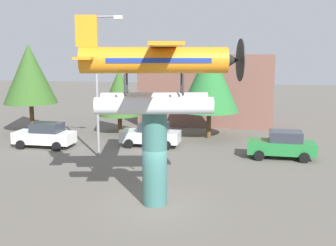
{
  "coord_description": "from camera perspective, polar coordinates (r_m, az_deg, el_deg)",
  "views": [
    {
      "loc": [
        4.04,
        -17.16,
        6.74
      ],
      "look_at": [
        0.0,
        3.0,
        3.15
      ],
      "focal_mm": 44.26,
      "sensor_mm": 36.0,
      "label": 1
    }
  ],
  "objects": [
    {
      "name": "tree_center_back",
      "position": [
        32.06,
        5.73,
        6.13
      ],
      "size": [
        4.6,
        4.6,
        7.23
      ],
      "color": "brown",
      "rests_on": "ground"
    },
    {
      "name": "tree_east",
      "position": [
        34.1,
        -6.72,
        4.17
      ],
      "size": [
        3.4,
        3.4,
        5.28
      ],
      "color": "brown",
      "rests_on": "ground"
    },
    {
      "name": "tree_west",
      "position": [
        35.77,
        -18.53,
        6.43
      ],
      "size": [
        4.34,
        4.34,
        7.32
      ],
      "color": "brown",
      "rests_on": "ground"
    },
    {
      "name": "car_mid_silver",
      "position": [
        29.56,
        -2.33,
        -1.55
      ],
      "size": [
        4.2,
        2.02,
        1.76
      ],
      "rotation": [
        0.0,
        0.0,
        3.14
      ],
      "color": "silver",
      "rests_on": "ground"
    },
    {
      "name": "streetlight_primary",
      "position": [
        26.31,
        -9.45,
        6.18
      ],
      "size": [
        1.84,
        0.28,
        8.9
      ],
      "color": "gray",
      "rests_on": "ground"
    },
    {
      "name": "ground_plane",
      "position": [
        18.88,
        -1.82,
        -11.03
      ],
      "size": [
        140.0,
        140.0,
        0.0
      ],
      "primitive_type": "plane",
      "color": "#605B54"
    },
    {
      "name": "floatplane_monument",
      "position": [
        17.65,
        -1.5,
        7.09
      ],
      "size": [
        7.16,
        10.38,
        4.0
      ],
      "rotation": [
        0.0,
        0.0,
        0.23
      ],
      "color": "silver",
      "rests_on": "display_pedestal"
    },
    {
      "name": "car_near_white",
      "position": [
        30.49,
        -16.57,
        -1.61
      ],
      "size": [
        4.2,
        2.02,
        1.76
      ],
      "rotation": [
        0.0,
        0.0,
        3.14
      ],
      "color": "white",
      "rests_on": "ground"
    },
    {
      "name": "storefront_building",
      "position": [
        39.53,
        5.44,
        4.73
      ],
      "size": [
        11.97,
        6.45,
        6.43
      ],
      "primitive_type": "cube",
      "color": "brown",
      "rests_on": "ground"
    },
    {
      "name": "car_far_green",
      "position": [
        27.23,
        15.44,
        -2.9
      ],
      "size": [
        4.2,
        2.02,
        1.76
      ],
      "rotation": [
        0.0,
        0.0,
        3.14
      ],
      "color": "#237A38",
      "rests_on": "ground"
    },
    {
      "name": "display_pedestal",
      "position": [
        18.23,
        -1.86,
        -4.85
      ],
      "size": [
        1.1,
        1.1,
        4.21
      ],
      "primitive_type": "cylinder",
      "color": "#386B66",
      "rests_on": "ground"
    }
  ]
}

